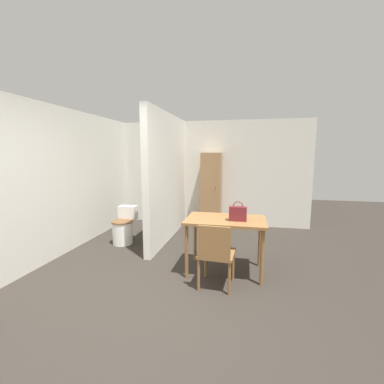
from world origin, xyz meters
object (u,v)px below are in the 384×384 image
Objects in this scene: wooden_chair at (216,253)px; wooden_cabinet at (211,190)px; toilet at (124,228)px; handbag at (238,213)px; dining_table at (225,225)px.

wooden_chair is 0.49× the size of wooden_cabinet.
wooden_cabinet is (-0.45, 2.84, 0.40)m from wooden_chair.
toilet is 2.19m from wooden_cabinet.
handbag reaches higher than toilet.
toilet is at bearing 149.17° from wooden_chair.
dining_table is at bearing -22.66° from toilet.
handbag is at bearing -22.81° from toilet.
handbag is 2.52m from wooden_cabinet.
wooden_chair is 1.24× the size of toilet.
dining_table is 0.28m from handbag.
wooden_cabinet reaches higher than handbag.
wooden_chair is at bearing -120.82° from handbag.
handbag is at bearing 62.96° from wooden_chair.
wooden_chair reaches higher than toilet.
wooden_cabinet is (-0.70, 2.42, -0.03)m from handbag.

